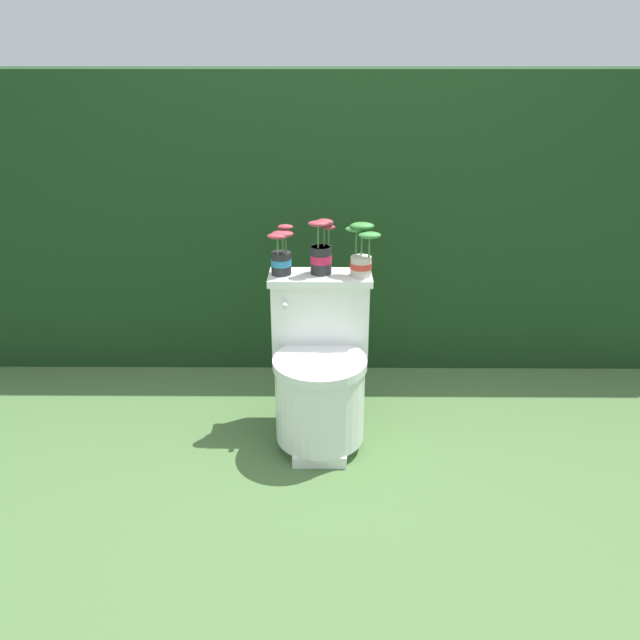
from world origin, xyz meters
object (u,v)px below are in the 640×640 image
potted_plant_midleft (321,253)px  toilet (320,373)px  potted_plant_middle (362,253)px  potted_plant_left (281,255)px

potted_plant_midleft → toilet: bearing=-91.6°
toilet → potted_plant_middle: 0.54m
potted_plant_left → potted_plant_middle: size_ratio=0.95×
potted_plant_middle → toilet: bearing=-142.0°
toilet → potted_plant_left: potted_plant_left is taller
toilet → potted_plant_middle: potted_plant_middle is taller
potted_plant_left → potted_plant_midleft: size_ratio=0.91×
toilet → potted_plant_midleft: size_ratio=3.05×
toilet → potted_plant_middle: size_ratio=3.19×
potted_plant_left → potted_plant_midleft: (0.17, 0.01, 0.01)m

